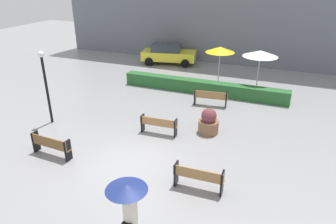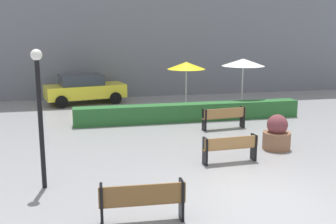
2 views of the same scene
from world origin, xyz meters
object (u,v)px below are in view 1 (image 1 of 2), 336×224
object	(u,v)px
bench_near_right	(198,177)
parked_car	(168,54)
bench_near_left	(50,145)
planter_pot	(209,122)
pedestrian_with_umbrella	(129,206)
patio_umbrella_yellow	(220,50)
patio_umbrella_white	(260,54)
bench_back_row	(210,97)
bench_mid_center	(159,124)
lamp_post	(45,80)

from	to	relation	value
bench_near_right	parked_car	distance (m)	15.90
bench_near_left	planter_pot	distance (m)	6.78
bench_near_right	pedestrian_with_umbrella	bearing A→B (deg)	-107.59
bench_near_left	patio_umbrella_yellow	bearing A→B (deg)	70.52
planter_pot	patio_umbrella_white	distance (m)	6.56
planter_pot	patio_umbrella_white	world-z (taller)	patio_umbrella_white
bench_back_row	planter_pot	world-z (taller)	planter_pot
bench_back_row	bench_near_left	distance (m)	8.62
bench_back_row	bench_near_right	world-z (taller)	bench_near_right
planter_pot	patio_umbrella_white	size ratio (longest dim) A/B	0.46
bench_mid_center	patio_umbrella_yellow	xyz separation A→B (m)	(0.78, 8.00, 1.73)
bench_near_right	bench_mid_center	bearing A→B (deg)	131.95
bench_back_row	bench_near_left	xyz separation A→B (m)	(-4.52, -7.35, -0.01)
bench_near_left	pedestrian_with_umbrella	size ratio (longest dim) A/B	0.86
planter_pot	patio_umbrella_yellow	distance (m)	7.32
bench_near_left	parked_car	size ratio (longest dim) A/B	0.40
bench_near_left	pedestrian_with_umbrella	distance (m)	5.88
patio_umbrella_yellow	pedestrian_with_umbrella	bearing A→B (deg)	-85.58
bench_back_row	bench_mid_center	bearing A→B (deg)	-107.88
planter_pot	lamp_post	distance (m)	7.79
bench_mid_center	planter_pot	size ratio (longest dim) A/B	1.45
parked_car	bench_back_row	bearing A→B (deg)	-53.14
patio_umbrella_white	planter_pot	bearing A→B (deg)	-102.12
bench_near_left	lamp_post	size ratio (longest dim) A/B	0.51
parked_car	bench_near_right	bearing A→B (deg)	-64.37
lamp_post	patio_umbrella_yellow	size ratio (longest dim) A/B	1.46
bench_back_row	lamp_post	world-z (taller)	lamp_post
lamp_post	parked_car	distance (m)	12.18
bench_near_left	lamp_post	bearing A→B (deg)	130.85
bench_near_left	parked_car	xyz separation A→B (m)	(-0.84, 14.50, 0.30)
patio_umbrella_white	bench_mid_center	bearing A→B (deg)	-115.20
bench_back_row	lamp_post	size ratio (longest dim) A/B	0.53
planter_pot	pedestrian_with_umbrella	bearing A→B (deg)	-91.31
bench_near_left	bench_back_row	bearing A→B (deg)	58.41
lamp_post	patio_umbrella_white	bearing A→B (deg)	42.46
bench_near_right	patio_umbrella_white	xyz separation A→B (m)	(0.54, 10.27, 1.88)
bench_near_left	bench_mid_center	bearing A→B (deg)	45.75
bench_mid_center	bench_near_right	bearing A→B (deg)	-48.05
bench_mid_center	patio_umbrella_yellow	size ratio (longest dim) A/B	0.72
bench_back_row	patio_umbrella_white	xyz separation A→B (m)	(2.05, 3.08, 1.88)
planter_pot	parked_car	distance (m)	11.89
pedestrian_with_umbrella	bench_back_row	bearing A→B (deg)	93.22
pedestrian_with_umbrella	parked_car	xyz separation A→B (m)	(-5.93, 17.31, -0.58)
bench_mid_center	bench_back_row	bearing A→B (deg)	72.12
bench_near_left	bench_near_right	world-z (taller)	bench_near_left
bench_near_right	patio_umbrella_white	world-z (taller)	patio_umbrella_white
bench_mid_center	lamp_post	distance (m)	5.67
bench_back_row	pedestrian_with_umbrella	distance (m)	10.21
bench_mid_center	bench_near_right	xyz separation A→B (m)	(2.82, -3.14, 0.03)
bench_near_left	lamp_post	distance (m)	3.66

